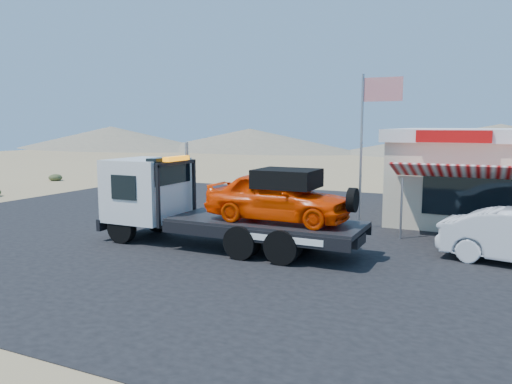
# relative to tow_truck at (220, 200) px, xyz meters

# --- Properties ---
(ground) EXTENTS (120.00, 120.00, 0.00)m
(ground) POSITION_rel_tow_truck_xyz_m (-1.23, 0.50, -1.61)
(ground) COLOR #9B7F58
(ground) RESTS_ON ground
(asphalt_lot) EXTENTS (32.00, 24.00, 0.02)m
(asphalt_lot) POSITION_rel_tow_truck_xyz_m (0.77, 3.50, -1.60)
(asphalt_lot) COLOR black
(asphalt_lot) RESTS_ON ground
(tow_truck) EXTENTS (8.96, 2.66, 3.00)m
(tow_truck) POSITION_rel_tow_truck_xyz_m (0.00, 0.00, 0.00)
(tow_truck) COLOR black
(tow_truck) RESTS_ON asphalt_lot
(flagpole) EXTENTS (1.55, 0.10, 6.00)m
(flagpole) POSITION_rel_tow_truck_xyz_m (3.71, 5.00, 2.15)
(flagpole) COLOR #99999E
(flagpole) RESTS_ON asphalt_lot
(desert_scrub) EXTENTS (23.50, 31.22, 0.75)m
(desert_scrub) POSITION_rel_tow_truck_xyz_m (-15.53, 8.90, -1.31)
(desert_scrub) COLOR #353E21
(desert_scrub) RESTS_ON ground
(distant_hills) EXTENTS (126.00, 48.00, 4.20)m
(distant_hills) POSITION_rel_tow_truck_xyz_m (-11.00, 55.65, 0.27)
(distant_hills) COLOR #726B59
(distant_hills) RESTS_ON ground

